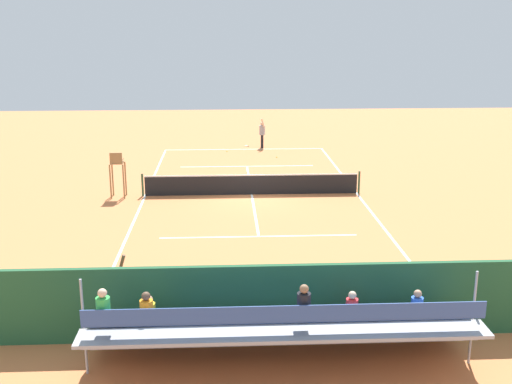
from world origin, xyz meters
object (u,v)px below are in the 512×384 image
(courtside_bench, at_px, (341,304))
(umpire_chair, at_px, (117,170))
(tennis_racket, at_px, (246,146))
(tennis_ball_near, at_px, (277,157))
(equipment_bag, at_px, (275,320))
(tennis_ball_far, at_px, (227,152))
(bleacher_stand, at_px, (277,329))
(tennis_player, at_px, (262,132))
(tennis_net, at_px, (252,184))
(line_judge, at_px, (120,290))

(courtside_bench, bearing_deg, umpire_chair, -58.58)
(tennis_racket, bearing_deg, tennis_ball_near, 113.76)
(equipment_bag, xyz_separation_m, tennis_ball_near, (-1.85, -21.71, -0.15))
(umpire_chair, bearing_deg, tennis_ball_far, -116.33)
(courtside_bench, relative_size, tennis_racket, 3.10)
(umpire_chair, bearing_deg, bleacher_stand, 111.94)
(tennis_player, bearing_deg, tennis_racket, -34.13)
(bleacher_stand, height_order, umpire_chair, bleacher_stand)
(tennis_player, distance_m, tennis_ball_far, 2.82)
(tennis_net, relative_size, line_judge, 5.35)
(tennis_ball_near, relative_size, tennis_ball_far, 1.00)
(tennis_player, height_order, tennis_racket, tennis_player)
(umpire_chair, bearing_deg, tennis_net, -178.65)
(tennis_racket, bearing_deg, tennis_net, 89.16)
(tennis_net, distance_m, tennis_racket, 12.17)
(bleacher_stand, height_order, tennis_ball_far, bleacher_stand)
(tennis_net, xyz_separation_m, line_judge, (4.06, 13.09, 0.51))
(tennis_racket, relative_size, tennis_ball_near, 8.78)
(courtside_bench, xyz_separation_m, line_judge, (5.88, -0.19, 0.46))
(tennis_ball_near, xyz_separation_m, tennis_ball_far, (2.98, -1.84, 0.00))
(tennis_net, distance_m, tennis_player, 11.55)
(bleacher_stand, xyz_separation_m, umpire_chair, (6.12, -15.20, 0.39))
(tennis_racket, bearing_deg, umpire_chair, 62.60)
(tennis_net, bearing_deg, equipment_bag, 90.12)
(tennis_ball_near, bearing_deg, courtside_bench, 89.85)
(tennis_racket, distance_m, tennis_ball_near, 4.21)
(tennis_ball_far, bearing_deg, tennis_player, -149.78)
(bleacher_stand, bearing_deg, tennis_racket, -90.53)
(umpire_chair, relative_size, equipment_bag, 2.38)
(line_judge, bearing_deg, courtside_bench, 178.20)
(bleacher_stand, bearing_deg, tennis_ball_near, -94.72)
(tennis_net, relative_size, tennis_ball_near, 156.06)
(umpire_chair, distance_m, line_judge, 13.12)
(tennis_player, xyz_separation_m, tennis_ball_near, (-0.69, 3.17, -0.98))
(equipment_bag, relative_size, tennis_ball_far, 13.64)
(tennis_net, relative_size, equipment_bag, 11.44)
(tennis_ball_far, bearing_deg, equipment_bag, 92.75)
(equipment_bag, distance_m, line_judge, 4.19)
(tennis_net, height_order, bleacher_stand, bleacher_stand)
(courtside_bench, xyz_separation_m, tennis_player, (0.64, -24.75, 0.46))
(tennis_ball_far, xyz_separation_m, line_judge, (2.96, 23.24, 0.98))
(tennis_ball_near, bearing_deg, bleacher_stand, 85.28)
(equipment_bag, bearing_deg, tennis_ball_near, -94.86)
(tennis_player, xyz_separation_m, line_judge, (5.25, 24.57, 0.00))
(tennis_player, distance_m, tennis_ball_near, 3.39)
(courtside_bench, relative_size, tennis_player, 0.93)
(tennis_racket, relative_size, tennis_ball_far, 8.78)
(tennis_racket, height_order, tennis_ball_far, tennis_ball_far)
(tennis_racket, xyz_separation_m, tennis_ball_far, (1.28, 2.01, 0.02))
(bleacher_stand, distance_m, tennis_ball_far, 25.53)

